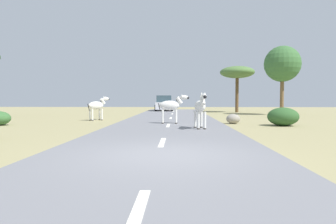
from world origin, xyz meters
name	(u,v)px	position (x,y,z in m)	size (l,w,h in m)	color
ground_plane	(164,156)	(0.00, 0.00, 0.00)	(90.00, 90.00, 0.00)	#998E60
road	(158,155)	(-0.15, 0.00, 0.03)	(6.00, 64.00, 0.05)	slate
lane_markings	(155,162)	(-0.15, -1.00, 0.05)	(0.16, 56.00, 0.01)	silver
zebra_0	(200,107)	(1.37, 6.39, 1.04)	(0.61, 1.76, 1.66)	silver
zebra_1	(97,106)	(-4.93, 12.27, 0.96)	(1.29, 1.42, 1.60)	silver
zebra_2	(171,106)	(-0.02, 9.33, 1.02)	(1.73, 0.48, 1.63)	silver
car_0	(164,104)	(-1.20, 27.40, 0.85)	(2.05, 4.35, 1.74)	silver
tree_1	(237,73)	(6.53, 24.47, 4.12)	(3.56, 3.56, 4.80)	brown
tree_3	(282,64)	(9.42, 19.34, 4.41)	(3.11, 3.11, 6.00)	brown
bush_1	(283,117)	(5.84, 8.57, 0.48)	(1.60, 1.44, 0.96)	#2D5628
rock_1	(233,119)	(3.48, 9.80, 0.28)	(0.77, 0.64, 0.55)	gray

